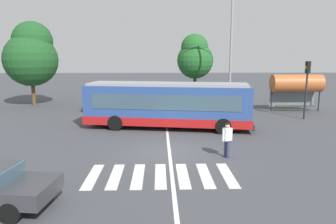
{
  "coord_description": "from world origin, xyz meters",
  "views": [
    {
      "loc": [
        -0.57,
        -14.92,
        4.73
      ],
      "look_at": [
        -0.01,
        4.18,
        1.3
      ],
      "focal_mm": 32.67,
      "sensor_mm": 36.0,
      "label": 1
    }
  ],
  "objects_px": {
    "parked_car_blue": "(125,100)",
    "background_tree_right": "(195,57)",
    "traffic_light_far_corner": "(307,80)",
    "parked_car_red": "(96,100)",
    "parked_car_charcoal": "(212,100)",
    "parked_car_white": "(154,100)",
    "twin_arm_street_lamp": "(231,40)",
    "bus_stop_shelter": "(296,84)",
    "background_tree_left": "(31,54)",
    "pedestrian_crossing_street": "(227,138)",
    "parked_car_teal": "(183,100)",
    "city_transit_bus": "(168,105)"
  },
  "relations": [
    {
      "from": "parked_car_white",
      "to": "parked_car_teal",
      "type": "distance_m",
      "value": 2.76
    },
    {
      "from": "background_tree_right",
      "to": "city_transit_bus",
      "type": "bearing_deg",
      "value": -104.63
    },
    {
      "from": "bus_stop_shelter",
      "to": "twin_arm_street_lamp",
      "type": "height_order",
      "value": "twin_arm_street_lamp"
    },
    {
      "from": "pedestrian_crossing_street",
      "to": "twin_arm_street_lamp",
      "type": "xyz_separation_m",
      "value": [
        3.07,
        13.07,
        5.25
      ]
    },
    {
      "from": "background_tree_right",
      "to": "traffic_light_far_corner",
      "type": "bearing_deg",
      "value": -52.54
    },
    {
      "from": "parked_car_charcoal",
      "to": "bus_stop_shelter",
      "type": "xyz_separation_m",
      "value": [
        7.11,
        -2.06,
        1.65
      ]
    },
    {
      "from": "pedestrian_crossing_street",
      "to": "traffic_light_far_corner",
      "type": "bearing_deg",
      "value": 48.4
    },
    {
      "from": "traffic_light_far_corner",
      "to": "background_tree_right",
      "type": "bearing_deg",
      "value": 127.46
    },
    {
      "from": "parked_car_red",
      "to": "parked_car_teal",
      "type": "height_order",
      "value": "same"
    },
    {
      "from": "parked_car_red",
      "to": "parked_car_white",
      "type": "relative_size",
      "value": 1.03
    },
    {
      "from": "parked_car_red",
      "to": "parked_car_white",
      "type": "bearing_deg",
      "value": -2.91
    },
    {
      "from": "parked_car_red",
      "to": "parked_car_charcoal",
      "type": "distance_m",
      "value": 10.84
    },
    {
      "from": "city_transit_bus",
      "to": "traffic_light_far_corner",
      "type": "height_order",
      "value": "traffic_light_far_corner"
    },
    {
      "from": "city_transit_bus",
      "to": "parked_car_blue",
      "type": "relative_size",
      "value": 2.45
    },
    {
      "from": "parked_car_teal",
      "to": "traffic_light_far_corner",
      "type": "bearing_deg",
      "value": -30.9
    },
    {
      "from": "parked_car_blue",
      "to": "twin_arm_street_lamp",
      "type": "xyz_separation_m",
      "value": [
        9.47,
        -1.44,
        5.45
      ]
    },
    {
      "from": "city_transit_bus",
      "to": "parked_car_red",
      "type": "relative_size",
      "value": 2.45
    },
    {
      "from": "city_transit_bus",
      "to": "parked_car_charcoal",
      "type": "distance_m",
      "value": 9.47
    },
    {
      "from": "parked_car_teal",
      "to": "traffic_light_far_corner",
      "type": "xyz_separation_m",
      "value": [
        9.0,
        -5.39,
        2.23
      ]
    },
    {
      "from": "parked_car_red",
      "to": "bus_stop_shelter",
      "type": "xyz_separation_m",
      "value": [
        17.95,
        -1.97,
        1.65
      ]
    },
    {
      "from": "city_transit_bus",
      "to": "pedestrian_crossing_street",
      "type": "relative_size",
      "value": 6.61
    },
    {
      "from": "city_transit_bus",
      "to": "bus_stop_shelter",
      "type": "bearing_deg",
      "value": 28.58
    },
    {
      "from": "parked_car_charcoal",
      "to": "background_tree_right",
      "type": "distance_m",
      "value": 5.87
    },
    {
      "from": "parked_car_charcoal",
      "to": "twin_arm_street_lamp",
      "type": "bearing_deg",
      "value": -50.2
    },
    {
      "from": "parked_car_charcoal",
      "to": "traffic_light_far_corner",
      "type": "height_order",
      "value": "traffic_light_far_corner"
    },
    {
      "from": "twin_arm_street_lamp",
      "to": "background_tree_right",
      "type": "distance_m",
      "value": 6.39
    },
    {
      "from": "parked_car_teal",
      "to": "background_tree_left",
      "type": "bearing_deg",
      "value": 171.55
    },
    {
      "from": "background_tree_left",
      "to": "parked_car_blue",
      "type": "bearing_deg",
      "value": -12.99
    },
    {
      "from": "parked_car_blue",
      "to": "background_tree_right",
      "type": "distance_m",
      "value": 9.13
    },
    {
      "from": "parked_car_white",
      "to": "background_tree_left",
      "type": "height_order",
      "value": "background_tree_left"
    },
    {
      "from": "parked_car_teal",
      "to": "background_tree_left",
      "type": "xyz_separation_m",
      "value": [
        -14.66,
        2.18,
        4.24
      ]
    },
    {
      "from": "traffic_light_far_corner",
      "to": "background_tree_left",
      "type": "relative_size",
      "value": 0.54
    },
    {
      "from": "pedestrian_crossing_street",
      "to": "background_tree_right",
      "type": "distance_m",
      "value": 19.17
    },
    {
      "from": "parked_car_red",
      "to": "parked_car_charcoal",
      "type": "bearing_deg",
      "value": 0.5
    },
    {
      "from": "city_transit_bus",
      "to": "parked_car_red",
      "type": "bearing_deg",
      "value": 127.95
    },
    {
      "from": "parked_car_blue",
      "to": "traffic_light_far_corner",
      "type": "height_order",
      "value": "traffic_light_far_corner"
    },
    {
      "from": "parked_car_blue",
      "to": "parked_car_charcoal",
      "type": "distance_m",
      "value": 8.15
    },
    {
      "from": "traffic_light_far_corner",
      "to": "parked_car_white",
      "type": "bearing_deg",
      "value": 156.12
    },
    {
      "from": "traffic_light_far_corner",
      "to": "twin_arm_street_lamp",
      "type": "bearing_deg",
      "value": 141.23
    },
    {
      "from": "traffic_light_far_corner",
      "to": "twin_arm_street_lamp",
      "type": "relative_size",
      "value": 0.44
    },
    {
      "from": "city_transit_bus",
      "to": "background_tree_right",
      "type": "relative_size",
      "value": 1.59
    },
    {
      "from": "background_tree_left",
      "to": "traffic_light_far_corner",
      "type": "bearing_deg",
      "value": -17.73
    },
    {
      "from": "pedestrian_crossing_street",
      "to": "background_tree_left",
      "type": "height_order",
      "value": "background_tree_left"
    },
    {
      "from": "traffic_light_far_corner",
      "to": "parked_car_teal",
      "type": "bearing_deg",
      "value": 149.1
    },
    {
      "from": "parked_car_white",
      "to": "parked_car_teal",
      "type": "height_order",
      "value": "same"
    },
    {
      "from": "traffic_light_far_corner",
      "to": "background_tree_left",
      "type": "xyz_separation_m",
      "value": [
        -23.66,
        7.57,
        2.01
      ]
    },
    {
      "from": "parked_car_charcoal",
      "to": "bus_stop_shelter",
      "type": "distance_m",
      "value": 7.59
    },
    {
      "from": "parked_car_teal",
      "to": "twin_arm_street_lamp",
      "type": "height_order",
      "value": "twin_arm_street_lamp"
    },
    {
      "from": "traffic_light_far_corner",
      "to": "twin_arm_street_lamp",
      "type": "distance_m",
      "value": 7.15
    },
    {
      "from": "parked_car_blue",
      "to": "background_tree_right",
      "type": "xyz_separation_m",
      "value": [
        7.0,
        4.28,
        4.0
      ]
    }
  ]
}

